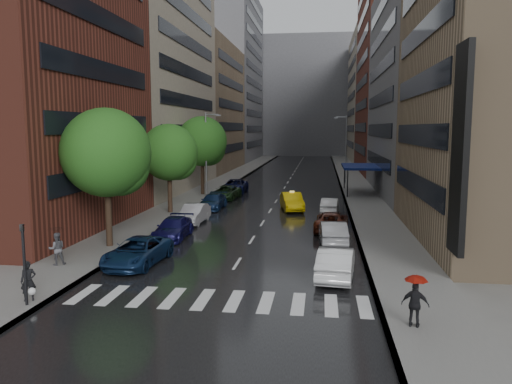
# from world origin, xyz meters

# --- Properties ---
(ground) EXTENTS (220.00, 220.00, 0.00)m
(ground) POSITION_xyz_m (0.00, 0.00, 0.00)
(ground) COLOR gray
(ground) RESTS_ON ground
(road) EXTENTS (14.00, 140.00, 0.01)m
(road) POSITION_xyz_m (0.00, 50.00, 0.01)
(road) COLOR black
(road) RESTS_ON ground
(sidewalk_left) EXTENTS (4.00, 140.00, 0.15)m
(sidewalk_left) POSITION_xyz_m (-9.00, 50.00, 0.07)
(sidewalk_left) COLOR gray
(sidewalk_left) RESTS_ON ground
(sidewalk_right) EXTENTS (4.00, 140.00, 0.15)m
(sidewalk_right) POSITION_xyz_m (9.00, 50.00, 0.07)
(sidewalk_right) COLOR gray
(sidewalk_right) RESTS_ON ground
(crosswalk) EXTENTS (13.15, 2.80, 0.01)m
(crosswalk) POSITION_xyz_m (0.20, -2.00, 0.01)
(crosswalk) COLOR silver
(crosswalk) RESTS_ON ground
(buildings_left) EXTENTS (8.00, 108.00, 38.00)m
(buildings_left) POSITION_xyz_m (-15.00, 58.79, 15.99)
(buildings_left) COLOR maroon
(buildings_left) RESTS_ON ground
(buildings_right) EXTENTS (8.05, 109.10, 36.00)m
(buildings_right) POSITION_xyz_m (15.00, 56.70, 15.03)
(buildings_right) COLOR #937A5B
(buildings_right) RESTS_ON ground
(building_far) EXTENTS (40.00, 14.00, 32.00)m
(building_far) POSITION_xyz_m (0.00, 118.00, 16.00)
(building_far) COLOR slate
(building_far) RESTS_ON ground
(tree_near) EXTENTS (5.51, 5.51, 8.77)m
(tree_near) POSITION_xyz_m (-8.60, 6.58, 6.01)
(tree_near) COLOR #382619
(tree_near) RESTS_ON ground
(tree_mid) EXTENTS (4.95, 4.95, 7.89)m
(tree_mid) POSITION_xyz_m (-8.60, 19.38, 5.40)
(tree_mid) COLOR #382619
(tree_mid) RESTS_ON ground
(tree_far) EXTENTS (5.54, 5.54, 8.83)m
(tree_far) POSITION_xyz_m (-8.60, 31.54, 6.04)
(tree_far) COLOR #382619
(tree_far) RESTS_ON ground
(taxi) EXTENTS (2.67, 5.19, 1.63)m
(taxi) POSITION_xyz_m (1.95, 22.63, 0.81)
(taxi) COLOR yellow
(taxi) RESTS_ON ground
(parked_cars_left) EXTENTS (2.87, 36.70, 1.57)m
(parked_cars_left) POSITION_xyz_m (-5.40, 19.87, 0.74)
(parked_cars_left) COLOR #0E2345
(parked_cars_left) RESTS_ON ground
(parked_cars_right) EXTENTS (2.68, 24.21, 1.61)m
(parked_cars_right) POSITION_xyz_m (5.40, 10.87, 0.74)
(parked_cars_right) COLOR silver
(parked_cars_right) RESTS_ON ground
(ped_bag_walker) EXTENTS (0.75, 0.65, 1.72)m
(ped_bag_walker) POSITION_xyz_m (-7.79, -3.50, 0.98)
(ped_bag_walker) COLOR black
(ped_bag_walker) RESTS_ON sidewalk_left
(ped_black_umbrella) EXTENTS (1.09, 1.03, 2.09)m
(ped_black_umbrella) POSITION_xyz_m (-9.55, 1.97, 1.38)
(ped_black_umbrella) COLOR #535258
(ped_black_umbrella) RESTS_ON sidewalk_left
(ped_red_umbrella) EXTENTS (1.08, 0.82, 2.01)m
(ped_red_umbrella) POSITION_xyz_m (8.14, -4.27, 1.33)
(ped_red_umbrella) COLOR black
(ped_red_umbrella) RESTS_ON sidewalk_right
(traffic_light) EXTENTS (0.18, 0.15, 3.45)m
(traffic_light) POSITION_xyz_m (-7.60, -4.01, 2.23)
(traffic_light) COLOR black
(traffic_light) RESTS_ON sidewalk_left
(street_lamp_left) EXTENTS (1.74, 0.22, 9.00)m
(street_lamp_left) POSITION_xyz_m (-7.72, 30.00, 4.89)
(street_lamp_left) COLOR gray
(street_lamp_left) RESTS_ON sidewalk_left
(street_lamp_right) EXTENTS (1.74, 0.22, 9.00)m
(street_lamp_right) POSITION_xyz_m (7.72, 45.00, 4.89)
(street_lamp_right) COLOR gray
(street_lamp_right) RESTS_ON sidewalk_right
(awning) EXTENTS (4.00, 8.00, 3.12)m
(awning) POSITION_xyz_m (8.98, 35.00, 3.13)
(awning) COLOR navy
(awning) RESTS_ON sidewalk_right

